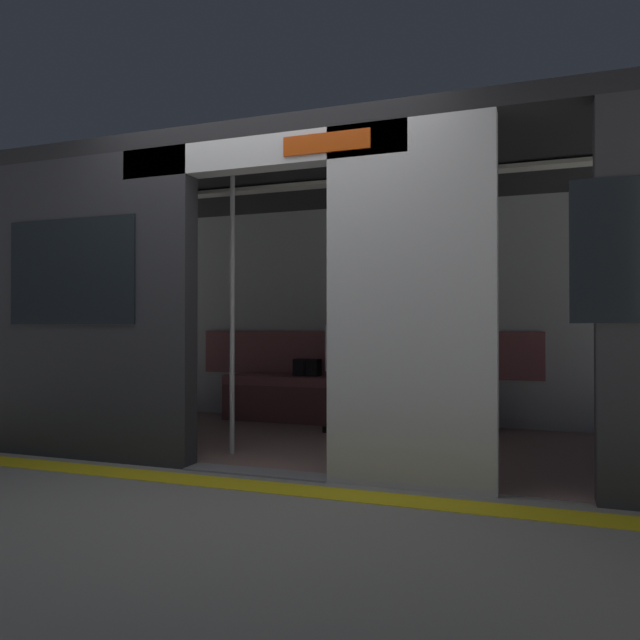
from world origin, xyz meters
TOP-DOWN VIEW (x-y plane):
  - ground_plane at (0.00, 0.00)m, footprint 60.00×60.00m
  - platform_edge_strip at (0.00, 0.30)m, footprint 8.00×0.24m
  - train_car at (0.07, -1.13)m, footprint 6.40×2.59m
  - bench_seat at (0.00, -2.08)m, footprint 2.66×0.44m
  - person_seated at (-0.01, -2.02)m, footprint 0.55×0.68m
  - handbag at (0.49, -2.15)m, footprint 0.26×0.15m
  - book at (-0.38, -2.11)m, footprint 0.24×0.27m
  - grab_pole_door at (0.44, -0.47)m, footprint 0.04×0.04m
  - grab_pole_far at (-0.44, -0.48)m, footprint 0.04×0.04m

SIDE VIEW (x-z plane):
  - ground_plane at x=0.00m, z-range 0.00..0.00m
  - platform_edge_strip at x=0.00m, z-range 0.00..0.01m
  - bench_seat at x=0.00m, z-range 0.12..0.58m
  - book at x=-0.38m, z-range 0.45..0.48m
  - handbag at x=0.49m, z-range 0.45..0.62m
  - person_seated at x=-0.01m, z-range 0.08..1.27m
  - grab_pole_door at x=0.44m, z-range 0.00..2.15m
  - grab_pole_far at x=-0.44m, z-range 0.00..2.15m
  - train_car at x=0.07m, z-range 0.36..2.65m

